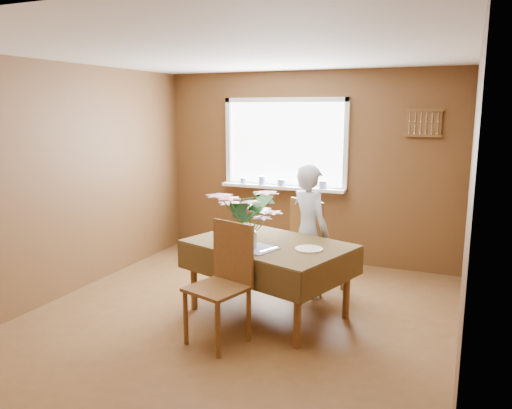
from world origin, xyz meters
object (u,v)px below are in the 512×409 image
at_px(seated_woman, 309,231).
at_px(flower_bouquet, 250,212).
at_px(dining_table, 269,251).
at_px(chair_near, 224,278).
at_px(chair_far, 313,242).

xyz_separation_m(seated_woman, flower_bouquet, (-0.30, -0.88, 0.36)).
height_order(dining_table, flower_bouquet, flower_bouquet).
height_order(chair_near, seated_woman, seated_woman).
bearing_deg(chair_near, chair_far, 91.86).
distance_m(chair_near, flower_bouquet, 0.69).
relative_size(dining_table, chair_near, 1.67).
bearing_deg(flower_bouquet, chair_near, -96.67).
xyz_separation_m(dining_table, flower_bouquet, (-0.10, -0.22, 0.43)).
bearing_deg(chair_far, dining_table, 97.79).
bearing_deg(seated_woman, flower_bouquet, 101.61).
relative_size(seated_woman, flower_bouquet, 2.34).
bearing_deg(flower_bouquet, chair_far, 72.23).
bearing_deg(flower_bouquet, seated_woman, 71.03).
bearing_deg(chair_far, flower_bouquet, 96.06).
bearing_deg(chair_near, seated_woman, 91.32).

